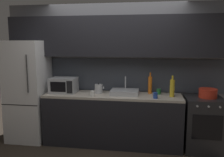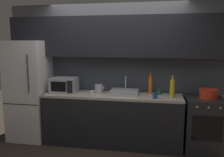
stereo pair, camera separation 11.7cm
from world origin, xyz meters
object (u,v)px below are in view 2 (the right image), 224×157
(wine_bottle_yellow, at_px, (172,88))
(mug_green, at_px, (159,92))
(kettle, at_px, (99,89))
(oven_range, at_px, (203,125))
(cooking_pot, at_px, (209,94))
(wine_bottle_orange, at_px, (150,85))
(mug_white, at_px, (92,93))
(mug_blue, at_px, (155,96))
(refrigerator, at_px, (30,90))
(microwave, at_px, (64,85))

(wine_bottle_yellow, bearing_deg, mug_green, 142.14)
(wine_bottle_yellow, bearing_deg, kettle, 176.07)
(oven_range, xyz_separation_m, wine_bottle_yellow, (-0.52, -0.02, 0.60))
(cooking_pot, bearing_deg, kettle, 178.06)
(wine_bottle_orange, relative_size, mug_white, 4.10)
(mug_blue, bearing_deg, mug_green, 78.54)
(refrigerator, xyz_separation_m, wine_bottle_yellow, (2.58, -0.02, 0.13))
(kettle, xyz_separation_m, mug_white, (-0.06, -0.26, -0.04))
(microwave, relative_size, kettle, 2.48)
(refrigerator, xyz_separation_m, oven_range, (3.10, -0.00, -0.46))
(kettle, bearing_deg, cooking_pot, -1.94)
(refrigerator, height_order, wine_bottle_yellow, refrigerator)
(oven_range, relative_size, mug_white, 9.84)
(refrigerator, relative_size, wine_bottle_yellow, 5.15)
(mug_blue, distance_m, mug_green, 0.33)
(refrigerator, height_order, microwave, refrigerator)
(microwave, xyz_separation_m, cooking_pot, (2.48, -0.02, -0.06))
(wine_bottle_orange, distance_m, wine_bottle_yellow, 0.41)
(oven_range, relative_size, cooking_pot, 3.07)
(microwave, distance_m, mug_green, 1.70)
(oven_range, height_order, cooking_pot, cooking_pot)
(microwave, height_order, mug_white, microwave)
(kettle, bearing_deg, wine_bottle_yellow, -3.93)
(mug_green, bearing_deg, refrigerator, -176.63)
(refrigerator, bearing_deg, mug_white, -8.82)
(microwave, bearing_deg, wine_bottle_orange, 5.87)
(kettle, xyz_separation_m, wine_bottle_orange, (0.90, 0.11, 0.08))
(wine_bottle_orange, bearing_deg, oven_range, -11.37)
(kettle, distance_m, cooking_pot, 1.84)
(oven_range, bearing_deg, wine_bottle_yellow, -177.44)
(wine_bottle_orange, relative_size, cooking_pot, 1.28)
(wine_bottle_yellow, relative_size, cooking_pot, 1.21)
(mug_white, bearing_deg, mug_blue, 0.53)
(oven_range, bearing_deg, kettle, 177.96)
(mug_blue, xyz_separation_m, cooking_pot, (0.85, 0.19, 0.02))
(wine_bottle_yellow, height_order, cooking_pot, wine_bottle_yellow)
(oven_range, distance_m, cooking_pot, 0.53)
(refrigerator, distance_m, wine_bottle_orange, 2.23)
(kettle, xyz_separation_m, wine_bottle_yellow, (1.27, -0.09, 0.07))
(wine_bottle_yellow, height_order, mug_blue, wine_bottle_yellow)
(kettle, bearing_deg, refrigerator, -177.28)
(mug_white, height_order, mug_green, same)
(wine_bottle_orange, bearing_deg, kettle, -172.81)
(mug_green, bearing_deg, cooking_pot, -10.05)
(wine_bottle_orange, distance_m, mug_blue, 0.39)
(wine_bottle_orange, bearing_deg, microwave, -174.13)
(wine_bottle_yellow, xyz_separation_m, cooking_pot, (0.58, 0.02, -0.07))
(mug_blue, bearing_deg, refrigerator, 175.40)
(oven_range, xyz_separation_m, mug_green, (-0.73, 0.14, 0.50))
(mug_white, relative_size, cooking_pot, 0.31)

